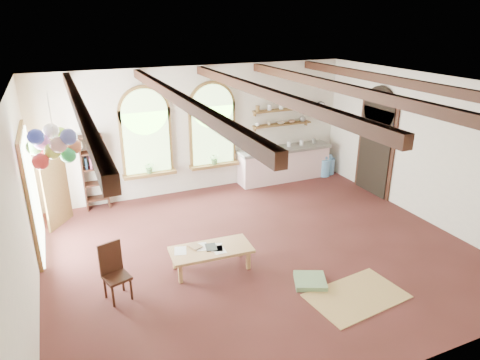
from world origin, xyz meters
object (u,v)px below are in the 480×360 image
kitchen_counter (284,163)px  side_chair (117,283)px  coffee_table (211,251)px  balloon_cluster (55,145)px

kitchen_counter → side_chair: (-5.11, -3.66, -0.20)m
kitchen_counter → side_chair: size_ratio=2.78×
coffee_table → balloon_cluster: 3.20m
coffee_table → balloon_cluster: balloon_cluster is taller
kitchen_counter → balloon_cluster: balloon_cluster is taller
side_chair → balloon_cluster: size_ratio=0.83×
coffee_table → side_chair: bearing=-173.2°
coffee_table → balloon_cluster: size_ratio=1.29×
side_chair → balloon_cluster: (-0.60, 1.26, 2.06)m
balloon_cluster → side_chair: bearing=-64.5°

